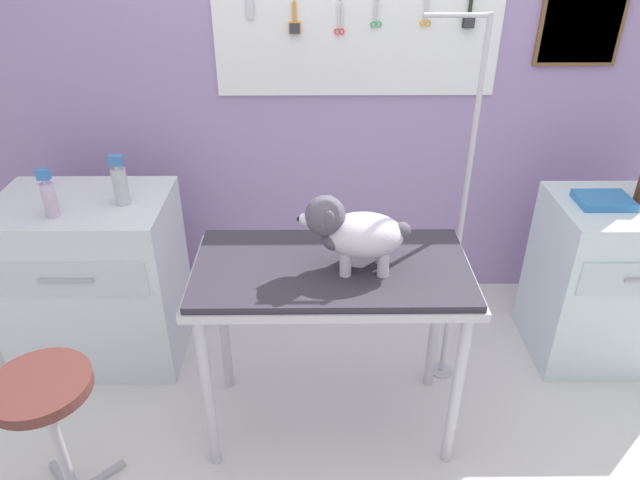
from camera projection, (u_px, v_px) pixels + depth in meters
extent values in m
cube|color=silver|center=(347.00, 452.00, 2.52)|extent=(4.40, 4.00, 0.04)
cube|color=#9A81B2|center=(340.00, 101.00, 3.04)|extent=(4.00, 0.06, 2.30)
cube|color=white|center=(357.00, 36.00, 2.84)|extent=(1.41, 0.02, 0.59)
cube|color=silver|center=(250.00, 4.00, 2.74)|extent=(0.03, 0.01, 0.13)
cylinder|color=orange|center=(294.00, 12.00, 2.76)|extent=(0.02, 0.02, 0.09)
cube|color=orange|center=(295.00, 28.00, 2.80)|extent=(0.06, 0.02, 0.06)
cube|color=#333338|center=(295.00, 28.00, 2.78)|extent=(0.05, 0.01, 0.05)
cylinder|color=gray|center=(340.00, 0.00, 2.74)|extent=(0.01, 0.02, 0.01)
cube|color=silver|center=(339.00, 16.00, 2.77)|extent=(0.01, 0.00, 0.11)
cube|color=silver|center=(341.00, 16.00, 2.77)|extent=(0.01, 0.00, 0.11)
torus|color=red|center=(337.00, 32.00, 2.81)|extent=(0.03, 0.01, 0.03)
torus|color=red|center=(343.00, 32.00, 2.81)|extent=(0.03, 0.01, 0.03)
cube|color=silver|center=(375.00, 8.00, 2.76)|extent=(0.01, 0.00, 0.11)
cube|color=silver|center=(378.00, 8.00, 2.76)|extent=(0.01, 0.00, 0.11)
torus|color=#369D59|center=(373.00, 25.00, 2.79)|extent=(0.03, 0.01, 0.03)
torus|color=#369D59|center=(379.00, 25.00, 2.79)|extent=(0.03, 0.01, 0.03)
cube|color=silver|center=(426.00, 7.00, 2.75)|extent=(0.01, 0.00, 0.11)
cube|color=silver|center=(428.00, 7.00, 2.75)|extent=(0.01, 0.00, 0.11)
torus|color=gold|center=(423.00, 23.00, 2.79)|extent=(0.03, 0.01, 0.03)
torus|color=gold|center=(428.00, 23.00, 2.79)|extent=(0.03, 0.01, 0.03)
cylinder|color=black|center=(471.00, 6.00, 2.75)|extent=(0.02, 0.02, 0.09)
cube|color=black|center=(469.00, 22.00, 2.79)|extent=(0.06, 0.02, 0.06)
cube|color=#333338|center=(469.00, 22.00, 2.78)|extent=(0.05, 0.01, 0.05)
cube|color=brown|center=(581.00, 29.00, 2.82)|extent=(0.41, 0.02, 0.36)
cube|color=#A87D4E|center=(581.00, 29.00, 2.82)|extent=(0.38, 0.01, 0.32)
cylinder|color=#B7B7BC|center=(208.00, 394.00, 2.26)|extent=(0.04, 0.04, 0.78)
cylinder|color=#B7B7BC|center=(456.00, 392.00, 2.27)|extent=(0.04, 0.04, 0.78)
cylinder|color=#B7B7BC|center=(223.00, 322.00, 2.65)|extent=(0.04, 0.04, 0.78)
cylinder|color=#B7B7BC|center=(435.00, 320.00, 2.66)|extent=(0.04, 0.04, 0.78)
cube|color=#B7B7BC|center=(332.00, 274.00, 2.26)|extent=(1.10, 0.57, 0.03)
cube|color=#2F2B35|center=(332.00, 268.00, 2.24)|extent=(1.06, 0.55, 0.03)
cylinder|color=#B7B7BC|center=(441.00, 371.00, 2.92)|extent=(0.11, 0.11, 0.01)
cylinder|color=#B7B7BC|center=(461.00, 223.00, 2.49)|extent=(0.02, 0.02, 1.71)
cylinder|color=#B7B7BC|center=(457.00, 15.00, 2.07)|extent=(0.24, 0.02, 0.02)
cylinder|color=silver|center=(346.00, 264.00, 2.15)|extent=(0.04, 0.04, 0.10)
cylinder|color=silver|center=(345.00, 251.00, 2.22)|extent=(0.04, 0.04, 0.10)
cylinder|color=silver|center=(383.00, 264.00, 2.14)|extent=(0.04, 0.04, 0.10)
cylinder|color=silver|center=(381.00, 251.00, 2.22)|extent=(0.04, 0.04, 0.10)
ellipsoid|color=silver|center=(363.00, 235.00, 2.14)|extent=(0.30, 0.20, 0.17)
ellipsoid|color=#514B58|center=(335.00, 237.00, 2.14)|extent=(0.11, 0.14, 0.09)
sphere|color=#514B58|center=(325.00, 216.00, 2.10)|extent=(0.15, 0.15, 0.15)
ellipsoid|color=silver|center=(308.00, 219.00, 2.11)|extent=(0.07, 0.06, 0.05)
sphere|color=black|center=(299.00, 219.00, 2.11)|extent=(0.02, 0.02, 0.02)
ellipsoid|color=#514B58|center=(329.00, 221.00, 2.04)|extent=(0.05, 0.03, 0.08)
ellipsoid|color=#514B58|center=(329.00, 205.00, 2.15)|extent=(0.05, 0.03, 0.08)
sphere|color=#514B58|center=(402.00, 231.00, 2.12)|extent=(0.06, 0.06, 0.06)
cube|color=silver|center=(96.00, 280.00, 2.87)|extent=(0.80, 0.56, 0.87)
cube|color=silver|center=(66.00, 280.00, 2.53)|extent=(0.70, 0.01, 0.17)
cylinder|color=#99999E|center=(66.00, 281.00, 2.52)|extent=(0.24, 0.02, 0.02)
cube|color=silver|center=(610.00, 281.00, 2.87)|extent=(0.68, 0.52, 0.85)
cylinder|color=#9E9EA3|center=(60.00, 447.00, 2.16)|extent=(0.04, 0.04, 0.58)
cube|color=#9E9EA3|center=(101.00, 478.00, 2.37)|extent=(0.17, 0.17, 0.02)
cube|color=#9E9EA3|center=(64.00, 479.00, 2.37)|extent=(0.17, 0.17, 0.02)
cylinder|color=#562B25|center=(39.00, 386.00, 2.01)|extent=(0.36, 0.36, 0.04)
cylinder|color=#B5B7BB|center=(121.00, 187.00, 2.58)|extent=(0.07, 0.07, 0.17)
cylinder|color=#B5B7BB|center=(117.00, 167.00, 2.54)|extent=(0.03, 0.03, 0.02)
cube|color=teal|center=(116.00, 160.00, 2.52)|extent=(0.06, 0.04, 0.04)
cylinder|color=#BBA8C1|center=(50.00, 200.00, 2.48)|extent=(0.06, 0.06, 0.15)
cylinder|color=#BBA8C1|center=(45.00, 181.00, 2.44)|extent=(0.03, 0.03, 0.02)
cube|color=#336EB8|center=(43.00, 174.00, 2.42)|extent=(0.05, 0.03, 0.04)
cube|color=#3076B8|center=(603.00, 200.00, 2.65)|extent=(0.24, 0.18, 0.04)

